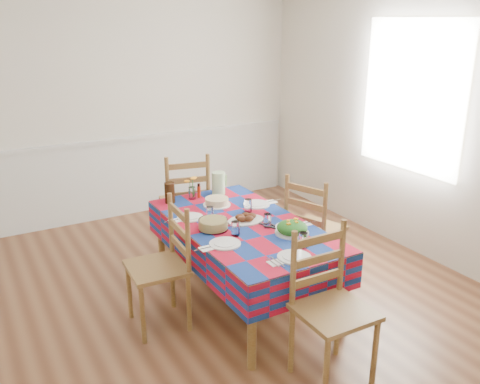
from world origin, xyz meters
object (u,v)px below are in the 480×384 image
dining_table (243,232)px  chair_right (313,230)px  meat_platter (246,219)px  chair_left (163,266)px  tea_pitcher (170,193)px  chair_near (330,308)px  green_pitcher (219,183)px  chair_far (186,203)px

dining_table → chair_right: chair_right is taller
meat_platter → chair_left: (-0.72, -0.03, -0.22)m
tea_pitcher → chair_near: bearing=-80.2°
green_pitcher → chair_near: bearing=-95.2°
chair_near → chair_far: 2.15m
chair_near → chair_right: bearing=58.3°
dining_table → chair_right: (0.68, -0.02, -0.12)m
dining_table → chair_near: 1.08m
dining_table → chair_far: size_ratio=1.71×
meat_platter → tea_pitcher: size_ratio=1.67×
dining_table → green_pitcher: green_pitcher is taller
dining_table → chair_far: (-0.01, 1.08, -0.10)m
tea_pitcher → green_pitcher: bearing=-0.5°
chair_far → meat_platter: bearing=105.5°
meat_platter → chair_right: size_ratio=0.31×
dining_table → chair_left: bearing=-179.8°
dining_table → tea_pitcher: 0.81m
meat_platter → chair_left: 0.76m
chair_far → chair_right: bearing=135.0°
tea_pitcher → chair_left: bearing=-116.9°
chair_right → meat_platter: bearing=65.5°
meat_platter → chair_right: chair_right is taller
tea_pitcher → chair_far: chair_far is taller
meat_platter → chair_right: 0.68m
tea_pitcher → chair_left: chair_left is taller
green_pitcher → chair_left: 1.15m
meat_platter → chair_far: bearing=92.8°
chair_left → dining_table: bearing=93.9°
chair_far → chair_left: 1.27m
green_pitcher → dining_table: bearing=-102.8°
chair_far → chair_left: size_ratio=1.05×
chair_left → chair_right: chair_right is taller
green_pitcher → chair_right: size_ratio=0.21×
chair_near → chair_far: size_ratio=0.99×
chair_near → chair_far: chair_far is taller
dining_table → chair_far: bearing=90.5°
chair_far → chair_left: bearing=70.8°
chair_far → dining_table: bearing=103.2°
dining_table → chair_right: size_ratio=1.78×
green_pitcher → chair_left: (-0.84, -0.72, -0.30)m
dining_table → meat_platter: bearing=32.2°
meat_platter → chair_right: (0.64, -0.04, -0.22)m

